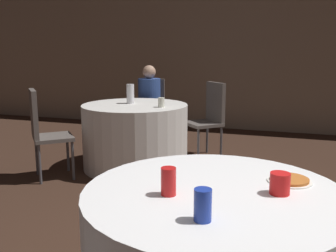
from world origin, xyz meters
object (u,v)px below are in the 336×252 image
(person_blue_shirt, at_px, (149,108))
(soda_can_blue, at_px, (203,205))
(pizza_plate_near, at_px, (290,180))
(soda_can_red, at_px, (169,181))
(chair_far_northeast, at_px, (210,113))
(table_far, at_px, (135,136))
(bottle_far, at_px, (130,94))
(chair_far_southwest, at_px, (43,127))
(chair_far_north, at_px, (151,107))

(person_blue_shirt, relative_size, soda_can_blue, 9.64)
(pizza_plate_near, height_order, soda_can_red, soda_can_red)
(chair_far_northeast, bearing_deg, table_far, 90.00)
(chair_far_northeast, height_order, pizza_plate_near, chair_far_northeast)
(soda_can_blue, xyz_separation_m, bottle_far, (-1.51, 2.82, 0.05))
(soda_can_blue, height_order, bottle_far, bottle_far)
(pizza_plate_near, bearing_deg, bottle_far, 128.42)
(chair_far_northeast, relative_size, pizza_plate_near, 4.67)
(person_blue_shirt, height_order, soda_can_blue, person_blue_shirt)
(pizza_plate_near, height_order, bottle_far, bottle_far)
(chair_far_southwest, relative_size, bottle_far, 4.26)
(pizza_plate_near, bearing_deg, soda_can_blue, -119.44)
(chair_far_north, relative_size, bottle_far, 4.26)
(chair_far_northeast, bearing_deg, pizza_plate_near, 154.64)
(soda_can_blue, bearing_deg, bottle_far, 118.16)
(person_blue_shirt, bearing_deg, bottle_far, 84.84)
(chair_far_north, height_order, bottle_far, bottle_far)
(chair_far_northeast, distance_m, soda_can_blue, 3.54)
(pizza_plate_near, relative_size, soda_can_red, 1.71)
(soda_can_blue, bearing_deg, chair_far_northeast, 101.05)
(chair_far_southwest, height_order, bottle_far, bottle_far)
(chair_far_north, distance_m, soda_can_blue, 4.11)
(person_blue_shirt, distance_m, bottle_far, 0.83)
(table_far, relative_size, soda_can_red, 10.13)
(table_far, bearing_deg, person_blue_shirt, 100.21)
(table_far, xyz_separation_m, chair_far_north, (-0.18, 1.02, 0.20))
(person_blue_shirt, height_order, bottle_far, person_blue_shirt)
(chair_far_northeast, bearing_deg, chair_far_north, 28.19)
(chair_far_northeast, xyz_separation_m, bottle_far, (-0.83, -0.65, 0.29))
(soda_can_blue, relative_size, bottle_far, 0.53)
(chair_far_southwest, xyz_separation_m, soda_can_red, (2.00, -1.86, 0.24))
(soda_can_blue, distance_m, soda_can_red, 0.28)
(soda_can_blue, bearing_deg, person_blue_shirt, 113.67)
(soda_can_red, bearing_deg, table_far, 115.76)
(table_far, xyz_separation_m, person_blue_shirt, (-0.15, 0.85, 0.21))
(chair_far_northeast, height_order, soda_can_red, chair_far_northeast)
(soda_can_red, bearing_deg, person_blue_shirt, 112.14)
(chair_far_north, relative_size, soda_can_blue, 7.98)
(table_far, distance_m, chair_far_north, 1.06)
(chair_far_southwest, distance_m, person_blue_shirt, 1.66)
(chair_far_north, relative_size, pizza_plate_near, 4.67)
(soda_can_red, bearing_deg, soda_can_blue, -45.85)
(soda_can_red, bearing_deg, chair_far_southwest, 137.13)
(chair_far_northeast, height_order, bottle_far, bottle_far)
(table_far, bearing_deg, bottle_far, 140.68)
(table_far, height_order, bottle_far, bottle_far)
(bottle_far, bearing_deg, table_far, -39.32)
(table_far, bearing_deg, chair_far_north, 100.21)
(chair_far_southwest, xyz_separation_m, pizza_plate_near, (2.50, -1.53, 0.19))
(soda_can_blue, height_order, soda_can_red, same)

